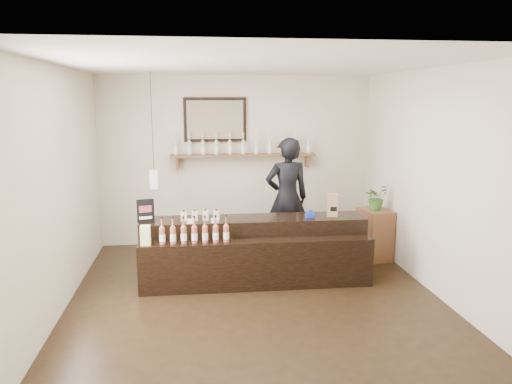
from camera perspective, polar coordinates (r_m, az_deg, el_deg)
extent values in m
plane|color=black|center=(6.31, -0.11, -11.93)|extent=(5.00, 5.00, 0.00)
plane|color=beige|center=(8.37, -2.24, 3.63)|extent=(4.50, 0.00, 4.50)
plane|color=beige|center=(3.51, 4.99, -6.29)|extent=(4.50, 0.00, 4.50)
plane|color=beige|center=(6.06, -21.72, 0.19)|extent=(0.00, 5.00, 5.00)
plane|color=beige|center=(6.58, 19.73, 1.09)|extent=(0.00, 5.00, 5.00)
plane|color=white|center=(5.84, -0.12, 14.37)|extent=(5.00, 5.00, 0.00)
cube|color=brown|center=(8.24, -1.47, 4.22)|extent=(2.40, 0.25, 0.04)
cube|color=brown|center=(8.25, -8.98, 3.26)|extent=(0.04, 0.20, 0.20)
cube|color=brown|center=(8.46, 5.82, 3.52)|extent=(0.04, 0.20, 0.20)
cube|color=black|center=(8.26, -4.70, 8.24)|extent=(1.02, 0.04, 0.72)
cube|color=brown|center=(8.24, -4.69, 8.24)|extent=(0.92, 0.01, 0.62)
cube|color=white|center=(7.49, -11.57, 1.44)|extent=(0.12, 0.12, 0.28)
cylinder|color=black|center=(7.41, -11.82, 7.90)|extent=(0.01, 0.01, 1.41)
cylinder|color=beige|center=(8.19, -9.18, 4.91)|extent=(0.07, 0.07, 0.20)
cone|color=beige|center=(8.18, -9.21, 5.80)|extent=(0.07, 0.07, 0.05)
cylinder|color=beige|center=(8.18, -9.22, 6.21)|extent=(0.02, 0.02, 0.07)
cylinder|color=gold|center=(8.17, -9.23, 6.54)|extent=(0.03, 0.03, 0.02)
cylinder|color=white|center=(8.19, -9.17, 4.77)|extent=(0.07, 0.07, 0.09)
cylinder|color=beige|center=(8.19, -7.63, 4.95)|extent=(0.07, 0.07, 0.20)
cone|color=beige|center=(8.18, -7.66, 5.83)|extent=(0.07, 0.07, 0.05)
cylinder|color=beige|center=(8.17, -7.67, 6.25)|extent=(0.02, 0.02, 0.07)
cylinder|color=gold|center=(8.17, -7.68, 6.58)|extent=(0.03, 0.03, 0.02)
cylinder|color=white|center=(8.19, -7.63, 4.81)|extent=(0.07, 0.07, 0.09)
cylinder|color=beige|center=(8.19, -6.09, 4.98)|extent=(0.07, 0.07, 0.20)
cone|color=beige|center=(8.18, -6.11, 5.87)|extent=(0.07, 0.07, 0.05)
cylinder|color=beige|center=(8.17, -6.12, 6.29)|extent=(0.02, 0.02, 0.07)
cylinder|color=gold|center=(8.17, -6.12, 6.62)|extent=(0.03, 0.03, 0.02)
cylinder|color=white|center=(8.19, -6.09, 4.84)|extent=(0.07, 0.07, 0.09)
cylinder|color=beige|center=(8.20, -4.55, 5.02)|extent=(0.07, 0.07, 0.20)
cone|color=beige|center=(8.18, -4.56, 5.90)|extent=(0.07, 0.07, 0.05)
cylinder|color=beige|center=(8.18, -4.57, 6.32)|extent=(0.02, 0.02, 0.07)
cylinder|color=gold|center=(8.18, -4.57, 6.65)|extent=(0.03, 0.03, 0.02)
cylinder|color=white|center=(8.20, -4.54, 4.87)|extent=(0.07, 0.07, 0.09)
cylinder|color=beige|center=(8.21, -3.01, 5.04)|extent=(0.07, 0.07, 0.20)
cone|color=beige|center=(8.20, -3.02, 5.93)|extent=(0.07, 0.07, 0.05)
cylinder|color=beige|center=(8.19, -3.02, 6.34)|extent=(0.02, 0.02, 0.07)
cylinder|color=gold|center=(8.19, -3.02, 6.67)|extent=(0.03, 0.03, 0.02)
cylinder|color=white|center=(8.21, -3.01, 4.90)|extent=(0.07, 0.07, 0.09)
cylinder|color=beige|center=(8.23, -1.47, 5.07)|extent=(0.07, 0.07, 0.20)
cone|color=beige|center=(8.22, -1.48, 5.95)|extent=(0.07, 0.07, 0.05)
cylinder|color=beige|center=(8.21, -1.48, 6.37)|extent=(0.02, 0.02, 0.07)
cylinder|color=gold|center=(8.21, -1.48, 6.69)|extent=(0.03, 0.03, 0.02)
cylinder|color=white|center=(8.23, -1.47, 4.93)|extent=(0.07, 0.07, 0.09)
cylinder|color=beige|center=(8.25, 0.05, 5.09)|extent=(0.07, 0.07, 0.20)
cone|color=beige|center=(8.24, 0.05, 5.97)|extent=(0.07, 0.07, 0.05)
cylinder|color=beige|center=(8.24, 0.05, 6.38)|extent=(0.02, 0.02, 0.07)
cylinder|color=gold|center=(8.23, 0.05, 6.71)|extent=(0.03, 0.03, 0.02)
cylinder|color=white|center=(8.26, 0.05, 4.95)|extent=(0.07, 0.07, 0.09)
cylinder|color=beige|center=(8.28, 1.57, 5.10)|extent=(0.07, 0.07, 0.20)
cone|color=beige|center=(8.27, 1.57, 5.98)|extent=(0.07, 0.07, 0.05)
cylinder|color=beige|center=(8.27, 1.57, 6.39)|extent=(0.02, 0.02, 0.07)
cylinder|color=gold|center=(8.26, 1.58, 6.72)|extent=(0.03, 0.03, 0.02)
cylinder|color=white|center=(8.29, 1.57, 4.96)|extent=(0.07, 0.07, 0.09)
cylinder|color=beige|center=(8.32, 3.07, 5.12)|extent=(0.07, 0.07, 0.20)
cone|color=beige|center=(8.31, 3.08, 5.99)|extent=(0.07, 0.07, 0.05)
cylinder|color=beige|center=(8.30, 3.08, 6.40)|extent=(0.02, 0.02, 0.07)
cylinder|color=gold|center=(8.30, 3.09, 6.72)|extent=(0.03, 0.03, 0.02)
cylinder|color=white|center=(8.32, 3.07, 4.98)|extent=(0.07, 0.07, 0.09)
cylinder|color=beige|center=(8.36, 4.56, 5.13)|extent=(0.07, 0.07, 0.20)
cone|color=beige|center=(8.35, 4.57, 5.99)|extent=(0.07, 0.07, 0.05)
cylinder|color=beige|center=(8.35, 4.58, 6.40)|extent=(0.02, 0.02, 0.07)
cylinder|color=gold|center=(8.34, 4.58, 6.73)|extent=(0.03, 0.03, 0.02)
cylinder|color=white|center=(8.36, 4.56, 4.99)|extent=(0.07, 0.07, 0.09)
cylinder|color=beige|center=(8.41, 6.03, 5.13)|extent=(0.07, 0.07, 0.20)
cone|color=beige|center=(8.40, 6.05, 5.99)|extent=(0.07, 0.07, 0.05)
cylinder|color=beige|center=(8.39, 6.06, 6.40)|extent=(0.02, 0.02, 0.07)
cylinder|color=gold|center=(8.39, 6.07, 6.72)|extent=(0.03, 0.03, 0.02)
cylinder|color=white|center=(8.41, 6.03, 4.99)|extent=(0.07, 0.07, 0.09)
cube|color=black|center=(6.83, -0.26, -6.40)|extent=(3.01, 0.56, 0.84)
cube|color=black|center=(6.48, 0.17, -8.28)|extent=(3.01, 0.30, 0.64)
cube|color=white|center=(6.47, -7.47, -3.33)|extent=(0.10, 0.04, 0.05)
cube|color=white|center=(6.48, -4.73, -3.27)|extent=(0.10, 0.04, 0.05)
cube|color=#D4D182|center=(6.35, -12.50, -5.37)|extent=(0.12, 0.12, 0.12)
cube|color=#D4D182|center=(6.32, -12.54, -4.32)|extent=(0.12, 0.12, 0.12)
cube|color=beige|center=(6.61, -8.25, -2.78)|extent=(0.08, 0.08, 0.13)
cube|color=#D9A9B6|center=(6.57, -8.25, -2.86)|extent=(0.07, 0.00, 0.06)
cylinder|color=black|center=(6.60, -8.26, -2.17)|extent=(0.02, 0.02, 0.03)
cube|color=beige|center=(6.61, -7.02, -2.75)|extent=(0.08, 0.08, 0.13)
cube|color=#D9A9B6|center=(6.57, -7.02, -2.83)|extent=(0.07, 0.00, 0.06)
cylinder|color=black|center=(6.60, -7.03, -2.14)|extent=(0.02, 0.02, 0.03)
cube|color=beige|center=(6.61, -5.79, -2.72)|extent=(0.08, 0.08, 0.13)
cube|color=#D9A9B6|center=(6.57, -5.78, -2.80)|extent=(0.07, 0.00, 0.06)
cylinder|color=black|center=(6.60, -5.80, -2.11)|extent=(0.02, 0.02, 0.03)
cube|color=beige|center=(6.62, -4.56, -2.69)|extent=(0.08, 0.08, 0.13)
cube|color=#D9A9B6|center=(6.58, -4.55, -2.77)|extent=(0.07, 0.00, 0.06)
cylinder|color=black|center=(6.60, -4.57, -2.08)|extent=(0.02, 0.02, 0.03)
cylinder|color=#9D4A35|center=(6.32, -10.67, -4.97)|extent=(0.07, 0.07, 0.20)
cone|color=#9D4A35|center=(6.29, -10.71, -3.86)|extent=(0.07, 0.07, 0.05)
cylinder|color=#9D4A35|center=(6.27, -10.73, -3.33)|extent=(0.02, 0.02, 0.07)
cylinder|color=black|center=(6.26, -10.74, -2.91)|extent=(0.03, 0.03, 0.02)
cylinder|color=white|center=(6.33, -10.66, -5.15)|extent=(0.07, 0.07, 0.09)
cylinder|color=#9D4A35|center=(6.31, -9.46, -4.95)|extent=(0.07, 0.07, 0.20)
cone|color=#9D4A35|center=(6.28, -9.50, -3.83)|extent=(0.07, 0.07, 0.05)
cylinder|color=#9D4A35|center=(6.27, -9.52, -3.30)|extent=(0.02, 0.02, 0.07)
cylinder|color=black|center=(6.26, -9.53, -2.88)|extent=(0.03, 0.03, 0.02)
cylinder|color=white|center=(6.32, -9.46, -5.13)|extent=(0.07, 0.07, 0.09)
cylinder|color=#9D4A35|center=(6.31, -8.26, -4.93)|extent=(0.07, 0.07, 0.20)
cone|color=#9D4A35|center=(6.28, -8.29, -3.81)|extent=(0.07, 0.07, 0.05)
cylinder|color=#9D4A35|center=(6.26, -8.30, -3.28)|extent=(0.02, 0.02, 0.07)
cylinder|color=black|center=(6.25, -8.31, -2.86)|extent=(0.03, 0.03, 0.02)
cylinder|color=white|center=(6.32, -8.25, -5.10)|extent=(0.07, 0.07, 0.09)
cylinder|color=#9D4A35|center=(6.31, -7.05, -4.90)|extent=(0.07, 0.07, 0.20)
cone|color=#9D4A35|center=(6.28, -7.07, -3.78)|extent=(0.07, 0.07, 0.05)
cylinder|color=#9D4A35|center=(6.26, -7.09, -3.25)|extent=(0.02, 0.02, 0.07)
cylinder|color=black|center=(6.25, -7.10, -2.83)|extent=(0.03, 0.03, 0.02)
cylinder|color=white|center=(6.31, -7.04, -5.08)|extent=(0.07, 0.07, 0.09)
cylinder|color=#9D4A35|center=(6.31, -5.84, -4.87)|extent=(0.07, 0.07, 0.20)
cone|color=#9D4A35|center=(6.28, -5.86, -3.75)|extent=(0.07, 0.07, 0.05)
cylinder|color=#9D4A35|center=(6.26, -5.87, -3.22)|extent=(0.02, 0.02, 0.07)
cylinder|color=black|center=(6.25, -5.88, -2.80)|extent=(0.03, 0.03, 0.02)
cylinder|color=white|center=(6.31, -5.83, -5.05)|extent=(0.07, 0.07, 0.09)
cylinder|color=#9D4A35|center=(6.31, -4.63, -4.84)|extent=(0.07, 0.07, 0.20)
cone|color=#9D4A35|center=(6.28, -4.65, -3.72)|extent=(0.07, 0.07, 0.05)
cylinder|color=#9D4A35|center=(6.27, -4.65, -3.19)|extent=(0.02, 0.02, 0.07)
cylinder|color=black|center=(6.26, -4.66, -2.77)|extent=(0.03, 0.03, 0.02)
cylinder|color=white|center=(6.32, -4.63, -5.02)|extent=(0.07, 0.07, 0.09)
cylinder|color=#9D4A35|center=(6.32, -3.42, -4.80)|extent=(0.07, 0.07, 0.20)
cone|color=#9D4A35|center=(6.29, -3.44, -3.69)|extent=(0.07, 0.07, 0.05)
cylinder|color=#9D4A35|center=(6.27, -3.44, -3.16)|extent=(0.02, 0.02, 0.07)
cylinder|color=black|center=(6.26, -3.45, -2.74)|extent=(0.03, 0.03, 0.02)
cylinder|color=white|center=(6.33, -3.42, -4.98)|extent=(0.07, 0.07, 0.09)
cube|color=black|center=(6.59, -12.51, -2.12)|extent=(0.22, 0.07, 0.31)
cube|color=maroon|center=(6.57, -12.53, -1.92)|extent=(0.16, 0.04, 0.09)
cube|color=white|center=(6.59, -12.49, -2.89)|extent=(0.16, 0.04, 0.04)
cube|color=#9D724C|center=(6.86, 8.74, -1.47)|extent=(0.17, 0.14, 0.31)
cube|color=black|center=(6.81, 8.86, -1.94)|extent=(0.09, 0.03, 0.06)
cube|color=#1B37BD|center=(6.77, 6.21, -2.67)|extent=(0.13, 0.07, 0.06)
cylinder|color=#1B37BD|center=(6.76, 6.21, -2.30)|extent=(0.07, 0.04, 0.07)
cube|color=brown|center=(7.84, 13.39, -4.72)|extent=(0.47, 0.59, 0.77)
imported|color=#3C6729|center=(7.71, 13.58, -0.58)|extent=(0.45, 0.43, 0.39)
imported|color=black|center=(7.59, 3.57, 0.19)|extent=(0.82, 0.59, 2.09)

